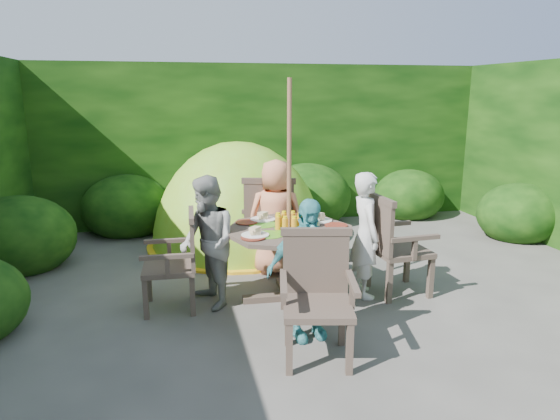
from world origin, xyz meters
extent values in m
plane|color=#4C4944|center=(0.00, 0.00, 0.00)|extent=(60.00, 60.00, 0.00)
cube|color=black|center=(0.00, 4.00, 1.25)|extent=(9.00, 1.00, 2.50)
cylinder|color=#3B2E26|center=(-0.43, 0.36, 0.36)|extent=(0.13, 0.13, 0.71)
cube|color=#3B2E26|center=(-0.43, 0.36, 0.03)|extent=(0.95, 0.15, 0.06)
cube|color=#3B2E26|center=(-0.43, 0.36, 0.03)|extent=(0.15, 0.95, 0.06)
cylinder|color=#3B2E26|center=(-0.43, 0.36, 0.73)|extent=(1.36, 1.36, 0.04)
cylinder|color=#48A11B|center=(-0.67, 0.18, 0.76)|extent=(0.29, 0.29, 0.00)
cylinder|color=#48A11B|center=(-0.21, 0.16, 0.76)|extent=(0.29, 0.29, 0.00)
cylinder|color=#48A11B|center=(-0.65, 0.56, 0.76)|extent=(0.29, 0.29, 0.00)
cylinder|color=#48A11B|center=(-0.19, 0.54, 0.76)|extent=(0.29, 0.29, 0.00)
cylinder|color=#48A11B|center=(-0.43, 0.36, 0.76)|extent=(0.29, 0.29, 0.00)
cylinder|color=white|center=(-0.06, 0.55, 0.77)|extent=(0.26, 0.26, 0.01)
cylinder|color=white|center=(-0.62, 0.73, 0.77)|extent=(0.26, 0.26, 0.01)
cylinder|color=white|center=(-0.80, 0.17, 0.77)|extent=(0.26, 0.26, 0.01)
cylinder|color=white|center=(-0.24, -0.01, 0.77)|extent=(0.26, 0.26, 0.01)
cylinder|color=red|center=(0.05, 0.34, 0.76)|extent=(0.23, 0.23, 0.01)
cylinder|color=red|center=(-0.26, 0.81, 0.76)|extent=(0.23, 0.23, 0.01)
cylinder|color=red|center=(-0.81, 0.66, 0.76)|extent=(0.23, 0.23, 0.01)
cylinder|color=red|center=(-0.83, 0.10, 0.76)|extent=(0.23, 0.23, 0.01)
cylinder|color=red|center=(-0.30, -0.11, 0.76)|extent=(0.23, 0.23, 0.01)
cylinder|color=#67AB42|center=(-0.20, 0.40, 0.79)|extent=(0.19, 0.19, 0.06)
cylinder|color=brown|center=(-0.43, 0.36, 1.10)|extent=(0.05, 0.05, 2.20)
cube|color=#3B2E26|center=(0.75, 0.30, 0.46)|extent=(0.56, 0.58, 0.05)
cube|color=#3B2E26|center=(1.00, 0.08, 0.22)|extent=(0.06, 0.06, 0.45)
cube|color=#3B2E26|center=(0.97, 0.55, 0.22)|extent=(0.06, 0.06, 0.45)
cube|color=#3B2E26|center=(0.53, 0.05, 0.22)|extent=(0.06, 0.06, 0.45)
cube|color=#3B2E26|center=(0.50, 0.52, 0.22)|extent=(0.06, 0.06, 0.45)
cube|color=#3B2E26|center=(0.49, 0.29, 0.75)|extent=(0.07, 0.56, 0.53)
cube|color=#3B2E26|center=(0.76, 0.02, 0.67)|extent=(0.54, 0.08, 0.04)
cube|color=#3B2E26|center=(0.73, 0.58, 0.67)|extent=(0.54, 0.08, 0.04)
cube|color=#3B2E26|center=(-1.61, 0.42, 0.42)|extent=(0.51, 0.53, 0.05)
cube|color=#3B2E26|center=(-1.81, 0.64, 0.20)|extent=(0.05, 0.05, 0.41)
cube|color=#3B2E26|center=(-1.83, 0.21, 0.20)|extent=(0.05, 0.05, 0.41)
cube|color=#3B2E26|center=(-1.39, 0.62, 0.20)|extent=(0.05, 0.05, 0.41)
cube|color=#3B2E26|center=(-1.40, 0.19, 0.20)|extent=(0.05, 0.05, 0.41)
cube|color=#3B2E26|center=(-1.38, 0.41, 0.68)|extent=(0.06, 0.51, 0.49)
cube|color=#3B2E26|center=(-1.60, 0.67, 0.61)|extent=(0.49, 0.07, 0.04)
cube|color=#3B2E26|center=(-1.62, 0.17, 0.61)|extent=(0.49, 0.07, 0.04)
cube|color=#3B2E26|center=(-0.37, 1.54, 0.48)|extent=(0.71, 0.70, 0.06)
cube|color=#3B2E26|center=(-0.07, 1.71, 0.23)|extent=(0.07, 0.07, 0.47)
cube|color=#3B2E26|center=(-0.54, 1.84, 0.23)|extent=(0.07, 0.07, 0.47)
cube|color=#3B2E26|center=(-0.20, 1.23, 0.23)|extent=(0.07, 0.07, 0.47)
cube|color=#3B2E26|center=(-0.68, 1.37, 0.23)|extent=(0.07, 0.07, 0.47)
cube|color=#3B2E26|center=(-0.45, 1.28, 0.78)|extent=(0.57, 0.20, 0.56)
cube|color=#3B2E26|center=(-0.09, 1.46, 0.70)|extent=(0.21, 0.55, 0.04)
cube|color=#3B2E26|center=(-0.65, 1.62, 0.70)|extent=(0.21, 0.55, 0.04)
cube|color=#3B2E26|center=(-0.49, -0.82, 0.44)|extent=(0.63, 0.61, 0.05)
cube|color=#3B2E26|center=(-0.76, -0.99, 0.21)|extent=(0.06, 0.06, 0.43)
cube|color=#3B2E26|center=(-0.32, -1.09, 0.21)|extent=(0.06, 0.06, 0.43)
cube|color=#3B2E26|center=(-0.66, -0.55, 0.21)|extent=(0.06, 0.06, 0.43)
cube|color=#3B2E26|center=(-0.22, -0.65, 0.21)|extent=(0.06, 0.06, 0.43)
cube|color=#3B2E26|center=(-0.44, -0.58, 0.72)|extent=(0.53, 0.15, 0.51)
cube|color=#3B2E26|center=(-0.75, -0.76, 0.64)|extent=(0.16, 0.51, 0.04)
cube|color=#3B2E26|center=(-0.23, -0.88, 0.64)|extent=(0.16, 0.51, 0.04)
imported|color=silver|center=(0.37, 0.32, 0.65)|extent=(0.34, 0.49, 1.30)
imported|color=gray|center=(-1.23, 0.40, 0.65)|extent=(0.66, 0.75, 1.30)
imported|color=#E3885E|center=(-0.39, 1.16, 0.67)|extent=(0.73, 0.56, 1.34)
imported|color=#4AA7AE|center=(-0.47, -0.44, 0.61)|extent=(0.75, 0.40, 1.23)
ellipsoid|color=#8BB923|center=(-0.66, 2.40, 0.00)|extent=(2.79, 2.79, 2.85)
ellipsoid|color=black|center=(-0.83, 1.62, 0.00)|extent=(0.87, 0.58, 0.98)
cylinder|color=yellow|center=(-0.66, 2.40, 0.02)|extent=(2.50, 2.50, 0.03)
camera|label=1|loc=(-1.57, -4.26, 2.07)|focal=32.00mm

